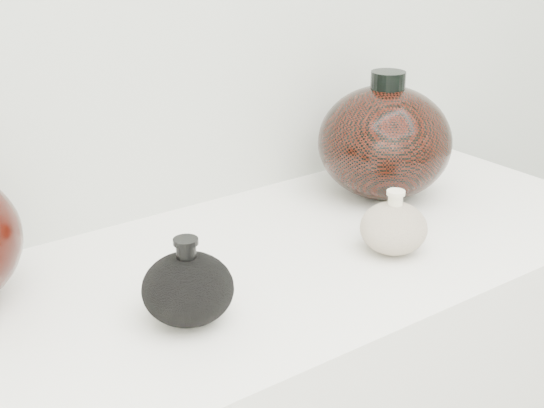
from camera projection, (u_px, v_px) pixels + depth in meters
black_gourd_vase at (188, 288)px, 0.94m from camera, size 0.14×0.14×0.11m
cream_gourd_vase at (394, 228)px, 1.12m from camera, size 0.11×0.11×0.10m
right_round_pot at (384, 142)px, 1.31m from camera, size 0.26×0.26×0.22m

